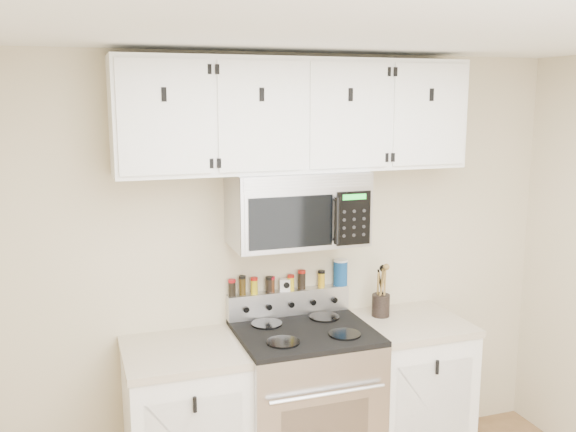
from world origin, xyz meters
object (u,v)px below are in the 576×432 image
object	(u,v)px
microwave	(298,208)
utensil_crock	(381,303)
range	(304,405)
salt_canister	(340,272)

from	to	relation	value
microwave	utensil_crock	bearing A→B (deg)	1.83
utensil_crock	range	bearing A→B (deg)	-165.37
salt_canister	utensil_crock	bearing A→B (deg)	-32.89
range	utensil_crock	size ratio (longest dim) A/B	3.44
microwave	salt_canister	bearing A→B (deg)	24.61
range	utensil_crock	bearing A→B (deg)	14.63
microwave	range	bearing A→B (deg)	-90.23
utensil_crock	salt_canister	xyz separation A→B (m)	(-0.21, 0.14, 0.18)
salt_canister	microwave	bearing A→B (deg)	-155.39
utensil_crock	salt_canister	world-z (taller)	salt_canister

